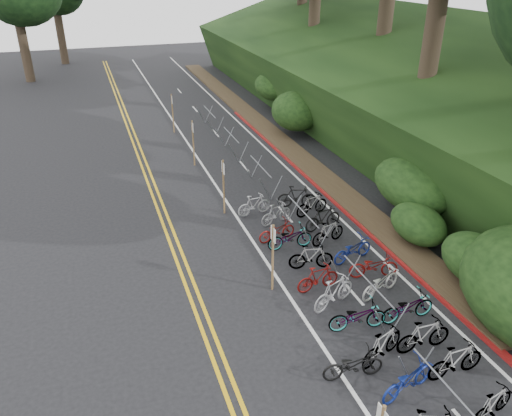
% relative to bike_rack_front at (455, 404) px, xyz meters
% --- Properties ---
extents(ground, '(120.00, 120.00, 0.00)m').
position_rel_bike_rack_front_xyz_m(ground, '(-2.65, 1.63, -0.80)').
color(ground, black).
rests_on(ground, ground).
extents(road_markings, '(7.47, 80.00, 0.01)m').
position_rel_bike_rack_front_xyz_m(road_markings, '(-2.02, 11.73, -0.80)').
color(road_markings, gold).
rests_on(road_markings, ground).
extents(red_curb, '(0.25, 28.00, 0.10)m').
position_rel_bike_rack_front_xyz_m(red_curb, '(3.05, 13.63, -0.75)').
color(red_curb, maroon).
rests_on(red_curb, ground).
extents(embankment, '(14.30, 48.14, 9.11)m').
position_rel_bike_rack_front_xyz_m(embankment, '(10.31, 20.67, 1.77)').
color(embankment, black).
rests_on(embankment, ground).
extents(bike_rack_front, '(1.09, 3.32, 1.06)m').
position_rel_bike_rack_front_xyz_m(bike_rack_front, '(0.00, 0.00, 0.00)').
color(bike_rack_front, slate).
rests_on(bike_rack_front, ground).
extents(bike_racks_rest, '(1.14, 23.00, 1.17)m').
position_rel_bike_rack_front_xyz_m(bike_racks_rest, '(0.35, 14.63, 0.05)').
color(bike_racks_rest, slate).
rests_on(bike_racks_rest, ground).
extents(signposts_rest, '(0.08, 18.40, 2.50)m').
position_rel_bike_rack_front_xyz_m(signposts_rest, '(-2.05, 15.63, 0.63)').
color(signposts_rest, brown).
rests_on(signposts_rest, ground).
extents(bike_front, '(0.79, 1.75, 0.89)m').
position_rel_bike_rack_front_xyz_m(bike_front, '(-1.43, 2.21, -0.35)').
color(bike_front, black).
rests_on(bike_front, ground).
extents(bike_valet, '(3.32, 15.25, 1.08)m').
position_rel_bike_rack_front_xyz_m(bike_valet, '(0.41, 5.50, -0.31)').
color(bike_valet, '#9E9EA3').
rests_on(bike_valet, ground).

